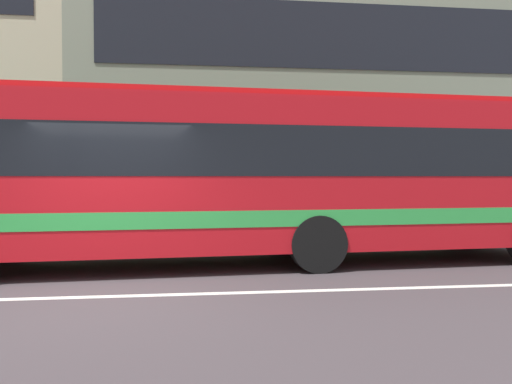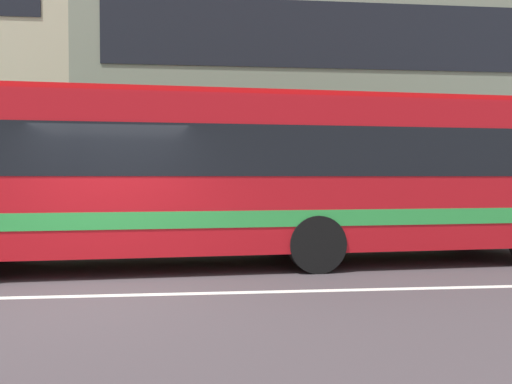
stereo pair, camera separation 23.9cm
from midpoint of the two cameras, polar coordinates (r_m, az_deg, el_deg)
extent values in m
plane|color=#41393D|center=(7.67, -16.11, -10.91)|extent=(160.00, 160.00, 0.00)
cube|color=silver|center=(7.67, -16.11, -10.88)|extent=(60.00, 0.16, 0.01)
cube|color=#297131|center=(13.80, -4.06, -3.52)|extent=(15.81, 1.10, 0.83)
cube|color=gray|center=(24.46, 13.45, 10.51)|extent=(24.01, 11.97, 10.89)
cube|color=black|center=(19.18, 19.65, 15.61)|extent=(22.09, 0.04, 2.18)
cube|color=red|center=(9.96, 1.38, 1.89)|extent=(12.12, 3.28, 2.70)
cube|color=black|center=(9.97, 1.38, 4.22)|extent=(11.40, 3.25, 0.86)
cube|color=green|center=(9.98, 1.37, -2.38)|extent=(11.88, 3.28, 0.28)
cube|color=red|center=(10.06, 1.38, 9.96)|extent=(11.61, 2.85, 0.12)
cylinder|color=black|center=(11.40, -25.37, -4.34)|extent=(1.02, 0.35, 1.00)
cylinder|color=black|center=(9.10, 7.42, -5.68)|extent=(1.02, 0.35, 1.00)
cylinder|color=black|center=(11.30, 3.99, -4.24)|extent=(1.02, 0.35, 1.00)
cylinder|color=black|center=(12.97, 22.55, -3.60)|extent=(1.02, 0.35, 1.00)
camera|label=1|loc=(0.12, -89.31, 0.02)|focal=36.49mm
camera|label=2|loc=(0.12, 90.69, -0.02)|focal=36.49mm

